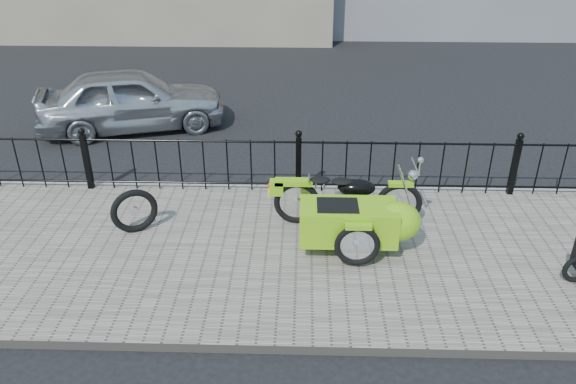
{
  "coord_description": "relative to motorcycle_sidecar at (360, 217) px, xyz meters",
  "views": [
    {
      "loc": [
        0.08,
        -7.04,
        4.45
      ],
      "look_at": [
        -0.13,
        -0.1,
        0.82
      ],
      "focal_mm": 35.0,
      "sensor_mm": 36.0,
      "label": 1
    }
  ],
  "objects": [
    {
      "name": "ground",
      "position": [
        -0.87,
        0.37,
        -0.59
      ],
      "size": [
        120.0,
        120.0,
        0.0
      ],
      "primitive_type": "plane",
      "color": "black",
      "rests_on": "ground"
    },
    {
      "name": "iron_fence",
      "position": [
        -0.87,
        1.67,
        -0.01
      ],
      "size": [
        14.11,
        0.11,
        1.08
      ],
      "color": "black",
      "rests_on": "sidewalk"
    },
    {
      "name": "motorcycle_sidecar",
      "position": [
        0.0,
        0.0,
        0.0
      ],
      "size": [
        2.28,
        1.48,
        0.98
      ],
      "color": "black",
      "rests_on": "sidewalk"
    },
    {
      "name": "curb",
      "position": [
        -0.87,
        1.81,
        -0.53
      ],
      "size": [
        30.0,
        0.1,
        0.12
      ],
      "primitive_type": "cube",
      "color": "gray",
      "rests_on": "ground"
    },
    {
      "name": "spare_tire",
      "position": [
        -3.22,
        0.29,
        -0.13
      ],
      "size": [
        0.65,
        0.41,
        0.68
      ],
      "primitive_type": "torus",
      "rotation": [
        1.57,
        0.0,
        0.49
      ],
      "color": "black",
      "rests_on": "sidewalk"
    },
    {
      "name": "sidewalk",
      "position": [
        -0.87,
        -0.13,
        -0.53
      ],
      "size": [
        30.0,
        3.8,
        0.12
      ],
      "primitive_type": "cube",
      "color": "#6A625A",
      "rests_on": "ground"
    },
    {
      "name": "sedan_car",
      "position": [
        -4.47,
        4.74,
        0.07
      ],
      "size": [
        4.16,
        2.58,
        1.32
      ],
      "primitive_type": "imported",
      "rotation": [
        0.0,
        0.0,
        1.86
      ],
      "color": "#B5B7BC",
      "rests_on": "ground"
    }
  ]
}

